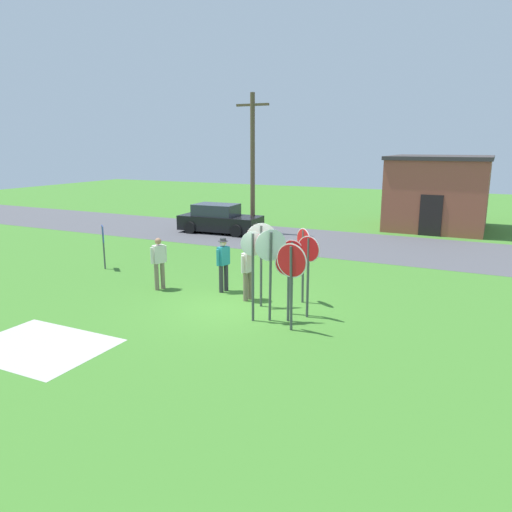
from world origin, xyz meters
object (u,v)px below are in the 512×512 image
(stop_sign_low_front, at_px, (303,253))
(utility_pole, at_px, (253,161))
(stop_sign_nearest, at_px, (261,249))
(stop_sign_leaning_left, at_px, (271,258))
(person_near_signs, at_px, (159,260))
(stop_sign_far_back, at_px, (292,265))
(stop_sign_tallest, at_px, (289,272))
(info_panel_leftmost, at_px, (103,239))
(stop_sign_rear_left, at_px, (308,263))
(stop_sign_center_cluster, at_px, (291,271))
(parked_car_on_street, at_px, (219,220))
(person_in_dark_shirt, at_px, (223,261))
(person_holding_notes, at_px, (248,268))
(stop_sign_rear_right, at_px, (253,262))

(stop_sign_low_front, bearing_deg, utility_pole, 123.57)
(stop_sign_nearest, bearing_deg, stop_sign_leaning_left, -53.12)
(person_near_signs, bearing_deg, stop_sign_far_back, -4.22)
(stop_sign_far_back, distance_m, stop_sign_tallest, 0.56)
(stop_sign_tallest, xyz_separation_m, info_panel_leftmost, (-8.33, 2.13, -0.20))
(stop_sign_rear_left, relative_size, person_near_signs, 1.33)
(stop_sign_center_cluster, bearing_deg, stop_sign_tallest, 117.41)
(stop_sign_low_front, bearing_deg, parked_car_on_street, 131.70)
(parked_car_on_street, height_order, info_panel_leftmost, info_panel_leftmost)
(utility_pole, height_order, person_near_signs, utility_pole)
(stop_sign_rear_left, xyz_separation_m, person_in_dark_shirt, (-3.20, 1.06, -0.53))
(stop_sign_nearest, xyz_separation_m, info_panel_leftmost, (-7.16, 1.35, -0.56))
(parked_car_on_street, relative_size, person_in_dark_shirt, 2.53)
(stop_sign_rear_left, height_order, stop_sign_nearest, stop_sign_nearest)
(stop_sign_leaning_left, height_order, stop_sign_tallest, stop_sign_leaning_left)
(parked_car_on_street, height_order, stop_sign_nearest, stop_sign_nearest)
(utility_pole, relative_size, stop_sign_tallest, 3.63)
(parked_car_on_street, height_order, person_holding_notes, person_holding_notes)
(person_in_dark_shirt, bearing_deg, stop_sign_rear_right, -44.23)
(stop_sign_leaning_left, relative_size, stop_sign_rear_left, 1.10)
(stop_sign_leaning_left, distance_m, stop_sign_nearest, 1.23)
(stop_sign_far_back, bearing_deg, person_near_signs, 175.78)
(stop_sign_nearest, height_order, person_near_signs, stop_sign_nearest)
(stop_sign_far_back, height_order, stop_sign_tallest, stop_sign_far_back)
(stop_sign_rear_left, bearing_deg, stop_sign_rear_right, -143.07)
(stop_sign_low_front, height_order, person_in_dark_shirt, stop_sign_low_front)
(stop_sign_nearest, bearing_deg, stop_sign_low_front, 42.14)
(stop_sign_low_front, bearing_deg, person_holding_notes, -162.39)
(utility_pole, distance_m, stop_sign_tallest, 13.54)
(utility_pole, bearing_deg, stop_sign_center_cluster, -59.68)
(parked_car_on_street, xyz_separation_m, person_in_dark_shirt, (5.54, -9.24, 0.30))
(stop_sign_tallest, bearing_deg, parked_car_on_street, 127.84)
(stop_sign_low_front, height_order, stop_sign_nearest, stop_sign_nearest)
(stop_sign_low_front, distance_m, person_near_signs, 4.73)
(stop_sign_far_back, distance_m, stop_sign_center_cluster, 1.24)
(stop_sign_far_back, bearing_deg, stop_sign_rear_right, -127.77)
(stop_sign_leaning_left, height_order, stop_sign_low_front, stop_sign_leaning_left)
(utility_pole, distance_m, stop_sign_rear_right, 13.43)
(stop_sign_far_back, distance_m, stop_sign_rear_right, 1.19)
(stop_sign_rear_left, distance_m, person_near_signs, 5.25)
(stop_sign_leaning_left, distance_m, info_panel_leftmost, 8.25)
(stop_sign_low_front, height_order, info_panel_leftmost, stop_sign_low_front)
(parked_car_on_street, xyz_separation_m, stop_sign_rear_right, (7.55, -11.20, 0.92))
(utility_pole, bearing_deg, stop_sign_nearest, -62.43)
(stop_sign_center_cluster, distance_m, stop_sign_leaning_left, 0.86)
(stop_sign_rear_right, height_order, person_near_signs, stop_sign_rear_right)
(stop_sign_tallest, bearing_deg, stop_sign_low_front, 97.71)
(stop_sign_leaning_left, height_order, stop_sign_rear_left, stop_sign_leaning_left)
(person_near_signs, bearing_deg, person_in_dark_shirt, 18.78)
(stop_sign_rear_left, bearing_deg, info_panel_leftmost, 169.42)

